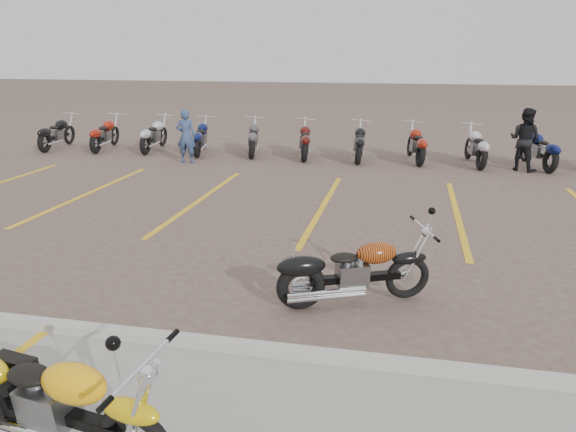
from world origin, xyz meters
name	(u,v)px	position (x,y,z in m)	size (l,w,h in m)	color
ground	(280,281)	(0.00, 0.00, 0.00)	(100.00, 100.00, 0.00)	#715C51
curb	(238,347)	(0.00, -2.00, 0.06)	(60.00, 0.18, 0.12)	#ADAAA3
parking_stripes	(323,207)	(0.00, 4.00, 0.00)	(38.00, 5.50, 0.01)	gold
yellow_cruiser	(53,401)	(-0.99, -3.78, 0.45)	(2.18, 0.52, 0.90)	black
flame_cruiser	(351,274)	(1.05, -0.55, 0.41)	(1.90, 0.93, 0.83)	black
person_a	(186,136)	(-4.58, 7.92, 0.76)	(0.56, 0.37, 1.53)	navy
person_b	(525,140)	(4.70, 8.78, 0.84)	(0.82, 0.64, 1.68)	black
bg_bike_row	(386,142)	(1.03, 9.45, 0.55)	(22.36, 2.07, 1.10)	black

